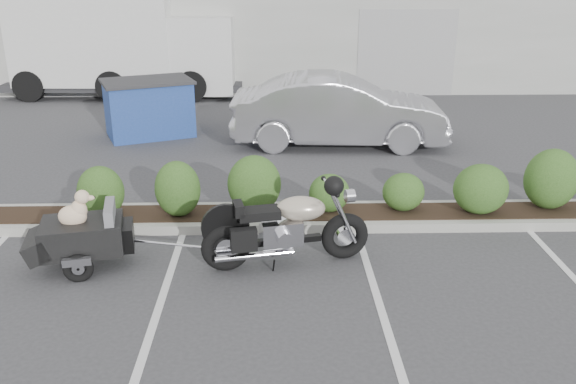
{
  "coord_description": "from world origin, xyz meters",
  "views": [
    {
      "loc": [
        -0.08,
        -6.85,
        3.96
      ],
      "look_at": [
        0.12,
        1.57,
        0.75
      ],
      "focal_mm": 38.0,
      "sensor_mm": 36.0,
      "label": 1
    }
  ],
  "objects_px": {
    "dumpster": "(149,107)",
    "delivery_truck": "(124,43)",
    "pet_trailer": "(81,235)",
    "sedan": "(339,111)",
    "motorcycle": "(287,229)"
  },
  "relations": [
    {
      "from": "dumpster",
      "to": "delivery_truck",
      "type": "distance_m",
      "value": 5.24
    },
    {
      "from": "pet_trailer",
      "to": "dumpster",
      "type": "xyz_separation_m",
      "value": [
        -0.35,
        6.77,
        0.21
      ]
    },
    {
      "from": "sedan",
      "to": "delivery_truck",
      "type": "bearing_deg",
      "value": 49.33
    },
    {
      "from": "dumpster",
      "to": "motorcycle",
      "type": "bearing_deg",
      "value": -86.85
    },
    {
      "from": "pet_trailer",
      "to": "dumpster",
      "type": "distance_m",
      "value": 6.78
    },
    {
      "from": "motorcycle",
      "to": "pet_trailer",
      "type": "height_order",
      "value": "motorcycle"
    },
    {
      "from": "dumpster",
      "to": "delivery_truck",
      "type": "relative_size",
      "value": 0.33
    },
    {
      "from": "pet_trailer",
      "to": "delivery_truck",
      "type": "relative_size",
      "value": 0.26
    },
    {
      "from": "delivery_truck",
      "to": "sedan",
      "type": "bearing_deg",
      "value": -42.04
    },
    {
      "from": "pet_trailer",
      "to": "delivery_truck",
      "type": "distance_m",
      "value": 11.89
    },
    {
      "from": "dumpster",
      "to": "sedan",
      "type": "bearing_deg",
      "value": -33.37
    },
    {
      "from": "pet_trailer",
      "to": "sedan",
      "type": "distance_m",
      "value": 7.15
    },
    {
      "from": "pet_trailer",
      "to": "delivery_truck",
      "type": "height_order",
      "value": "delivery_truck"
    },
    {
      "from": "pet_trailer",
      "to": "delivery_truck",
      "type": "bearing_deg",
      "value": 88.34
    },
    {
      "from": "motorcycle",
      "to": "delivery_truck",
      "type": "xyz_separation_m",
      "value": [
        -4.76,
        11.69,
        1.04
      ]
    }
  ]
}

